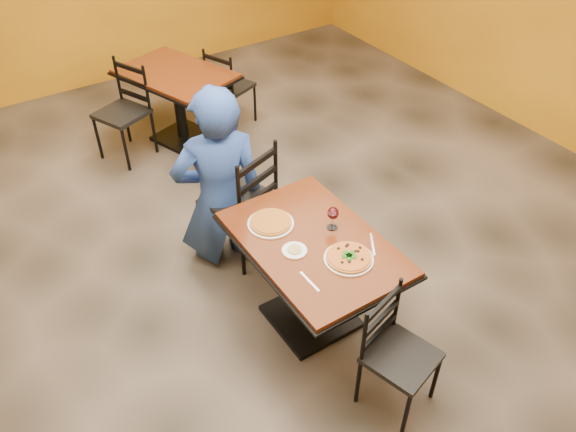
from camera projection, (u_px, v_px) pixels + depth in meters
floor at (274, 276)px, 4.45m from camera, size 7.00×8.00×0.01m
table_main at (313, 263)px, 3.77m from camera, size 0.83×1.23×0.75m
table_second at (177, 90)px, 5.67m from camera, size 1.09×1.32×0.75m
chair_main_near at (401, 358)px, 3.35m from camera, size 0.47×0.47×0.83m
chair_main_far at (238, 200)px, 4.37m from camera, size 0.59×0.59×1.02m
chair_second_left at (122, 114)px, 5.47m from camera, size 0.56×0.56×0.94m
chair_second_right at (231, 87)px, 6.00m from camera, size 0.51×0.51×0.86m
diner at (218, 176)px, 4.22m from camera, size 0.80×0.63×1.47m
plate_main at (349, 259)px, 3.51m from camera, size 0.31×0.31×0.01m
pizza_main at (349, 257)px, 3.50m from camera, size 0.28×0.28×0.02m
plate_far at (271, 224)px, 3.77m from camera, size 0.31×0.31×0.01m
pizza_far at (271, 222)px, 3.76m from camera, size 0.28×0.28×0.02m
side_plate at (294, 251)px, 3.57m from camera, size 0.16×0.16×0.01m
dip at (295, 249)px, 3.56m from camera, size 0.09×0.09×0.01m
wine_glass at (333, 217)px, 3.69m from camera, size 0.08×0.08×0.18m
fork at (310, 281)px, 3.37m from camera, size 0.02×0.19×0.00m
knife at (373, 244)px, 3.62m from camera, size 0.13×0.18×0.00m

